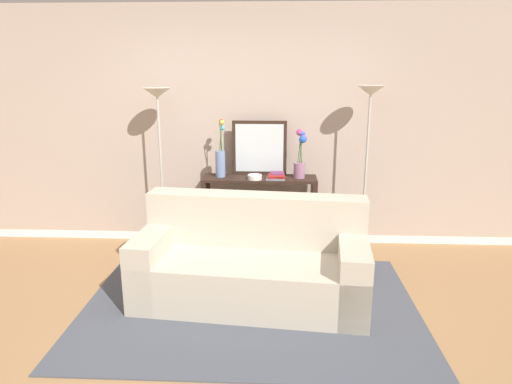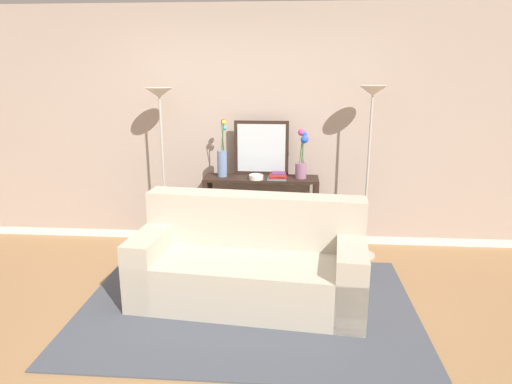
% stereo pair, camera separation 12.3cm
% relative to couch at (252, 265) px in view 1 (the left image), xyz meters
% --- Properties ---
extents(ground_plane, '(16.00, 16.00, 0.02)m').
position_rel_couch_xyz_m(ground_plane, '(-0.30, -0.62, -0.33)').
color(ground_plane, '#9E754C').
extents(back_wall, '(12.00, 0.15, 2.61)m').
position_rel_couch_xyz_m(back_wall, '(-0.30, 1.45, 0.99)').
color(back_wall, white).
rests_on(back_wall, ground).
extents(area_rug, '(2.79, 1.97, 0.01)m').
position_rel_couch_xyz_m(area_rug, '(-0.01, -0.16, -0.31)').
color(area_rug, '#474C56').
rests_on(area_rug, ground).
extents(couch, '(2.01, 1.04, 0.88)m').
position_rel_couch_xyz_m(couch, '(0.00, 0.00, 0.00)').
color(couch, '#BCB29E').
rests_on(couch, ground).
extents(console_table, '(1.22, 0.34, 0.83)m').
position_rel_couch_xyz_m(console_table, '(0.02, 1.11, 0.25)').
color(console_table, black).
rests_on(console_table, ground).
extents(floor_lamp_left, '(0.28, 0.28, 1.76)m').
position_rel_couch_xyz_m(floor_lamp_left, '(-1.01, 1.02, 1.07)').
color(floor_lamp_left, '#B7B2A8').
rests_on(floor_lamp_left, ground).
extents(floor_lamp_right, '(0.28, 0.28, 1.79)m').
position_rel_couch_xyz_m(floor_lamp_right, '(1.12, 1.02, 1.09)').
color(floor_lamp_right, '#B7B2A8').
rests_on(floor_lamp_right, ground).
extents(wall_mirror, '(0.59, 0.02, 0.59)m').
position_rel_couch_xyz_m(wall_mirror, '(0.01, 1.25, 0.80)').
color(wall_mirror, black).
rests_on(wall_mirror, console_table).
extents(vase_tall_flowers, '(0.11, 0.11, 0.61)m').
position_rel_couch_xyz_m(vase_tall_flowers, '(-0.40, 1.13, 0.70)').
color(vase_tall_flowers, '#6B84AD').
rests_on(vase_tall_flowers, console_table).
extents(vase_short_flowers, '(0.13, 0.14, 0.51)m').
position_rel_couch_xyz_m(vase_short_flowers, '(0.45, 1.11, 0.73)').
color(vase_short_flowers, gray).
rests_on(vase_short_flowers, console_table).
extents(fruit_bowl, '(0.15, 0.15, 0.05)m').
position_rel_couch_xyz_m(fruit_bowl, '(-0.03, 1.02, 0.54)').
color(fruit_bowl, silver).
rests_on(fruit_bowl, console_table).
extents(book_stack, '(0.20, 0.17, 0.08)m').
position_rel_couch_xyz_m(book_stack, '(0.20, 1.03, 0.55)').
color(book_stack, slate).
rests_on(book_stack, console_table).
extents(book_row_under_console, '(0.44, 0.18, 0.13)m').
position_rel_couch_xyz_m(book_row_under_console, '(-0.26, 1.11, -0.26)').
color(book_row_under_console, '#1E7075').
rests_on(book_row_under_console, ground).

